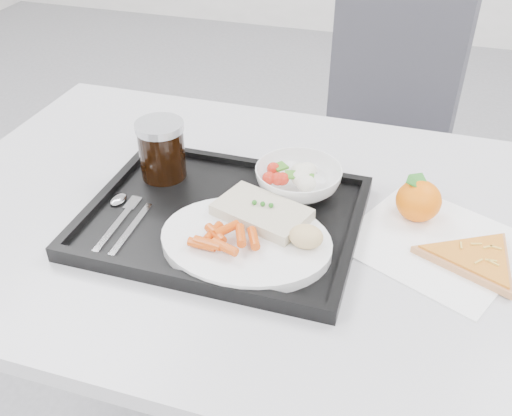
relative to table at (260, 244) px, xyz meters
The scene contains 14 objects.
table is the anchor object (origin of this frame).
chair 0.80m from the table, 79.76° to the left, with size 0.55×0.57×0.93m.
tray 0.10m from the table, 140.23° to the right, with size 0.45×0.35×0.03m.
dinner_plate 0.14m from the table, 84.91° to the right, with size 0.27×0.27×0.02m.
fish_fillet 0.12m from the table, 70.34° to the right, with size 0.17×0.13×0.03m.
bread_roll 0.18m from the table, 43.91° to the right, with size 0.06×0.05×0.03m.
salad_bowl 0.13m from the table, 52.84° to the left, with size 0.15×0.15×0.05m.
cola_glass 0.25m from the table, 167.53° to the left, with size 0.09×0.09×0.11m.
cutlery 0.25m from the table, 155.16° to the right, with size 0.08×0.17×0.01m.
napkin 0.30m from the table, ahead, with size 0.33×0.32×0.00m.
tangerine 0.29m from the table, 14.95° to the left, with size 0.08×0.08×0.07m.
pizza_slice 0.36m from the table, ahead, with size 0.20×0.20×0.02m.
carrot_pile 0.18m from the table, 97.23° to the right, with size 0.11×0.08×0.02m.
salad_contents 0.14m from the table, 52.52° to the left, with size 0.10×0.08×0.03m.
Camera 1 is at (0.23, -0.46, 1.33)m, focal length 40.00 mm.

